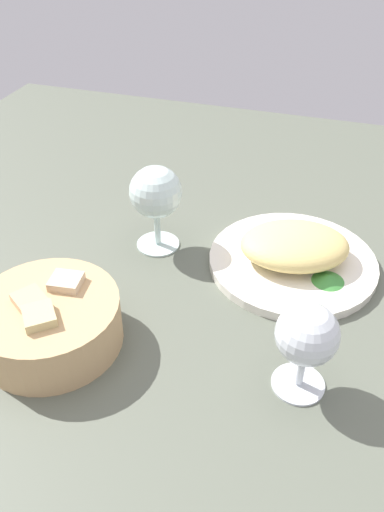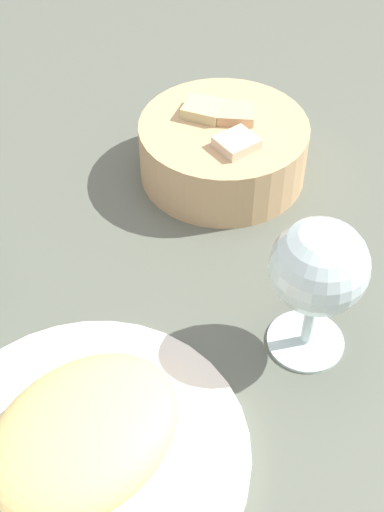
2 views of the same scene
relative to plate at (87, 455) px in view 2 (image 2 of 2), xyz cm
name	(u,v)px [view 2 (image 2 of 2)]	position (x,y,z in cm)	size (l,w,h in cm)	color
ground_plane	(146,308)	(11.00, 12.06, -1.70)	(140.00, 140.00, 2.00)	#565B4E
plate	(87,455)	(0.00, 0.00, 0.00)	(24.99, 24.99, 1.40)	white
omelette	(82,435)	(0.00, 0.00, 3.06)	(15.93, 12.03, 4.72)	#E6CA76
bread_basket	(223,148)	(26.60, 24.55, 2.67)	(17.88, 17.88, 7.62)	tan
wine_glass_near	(318,272)	(21.11, 1.12, 8.41)	(7.95, 7.95, 13.62)	silver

